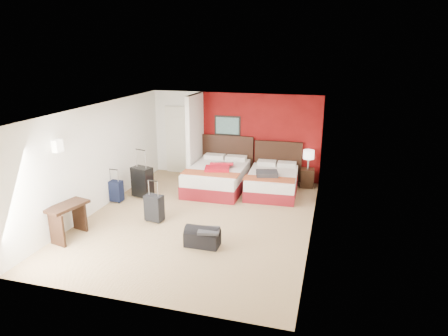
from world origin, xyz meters
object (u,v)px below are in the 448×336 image
(suitcase_charcoal, at_px, (154,209))
(nightstand, at_px, (307,178))
(table_lamp, at_px, (308,160))
(bed_left, at_px, (217,178))
(bed_right, at_px, (272,183))
(suitcase_black, at_px, (142,183))
(duffel_bag, at_px, (202,238))
(desk, at_px, (69,221))
(red_suitcase_open, at_px, (220,167))
(suitcase_navy, at_px, (115,192))

(suitcase_charcoal, bearing_deg, nightstand, 56.22)
(table_lamp, bearing_deg, bed_left, -159.92)
(bed_right, relative_size, suitcase_black, 2.39)
(nightstand, bearing_deg, suitcase_black, -158.70)
(suitcase_black, xyz_separation_m, duffel_bag, (2.36, -2.15, -0.21))
(nightstand, distance_m, desk, 6.31)
(duffel_bag, bearing_deg, bed_right, 76.28)
(bed_right, height_order, nightstand, bed_right)
(bed_right, distance_m, nightstand, 1.14)
(nightstand, height_order, desk, desk)
(table_lamp, height_order, desk, table_lamp)
(duffel_bag, bearing_deg, red_suitcase_open, 100.42)
(suitcase_charcoal, xyz_separation_m, suitcase_navy, (-1.46, 0.83, -0.03))
(bed_right, bearing_deg, table_lamp, 37.99)
(bed_left, distance_m, suitcase_navy, 2.72)
(red_suitcase_open, relative_size, table_lamp, 1.64)
(red_suitcase_open, distance_m, suitcase_black, 2.07)
(table_lamp, distance_m, desk, 6.32)
(bed_left, xyz_separation_m, suitcase_black, (-1.70, -1.08, 0.07))
(bed_left, relative_size, desk, 2.42)
(suitcase_black, xyz_separation_m, desk, (-0.38, -2.54, -0.02))
(bed_right, xyz_separation_m, table_lamp, (0.86, 0.74, 0.51))
(suitcase_charcoal, bearing_deg, bed_right, 58.15)
(nightstand, relative_size, table_lamp, 0.97)
(desk, bearing_deg, bed_left, 72.60)
(suitcase_black, distance_m, suitcase_navy, 0.72)
(suitcase_black, relative_size, desk, 0.89)
(nightstand, bearing_deg, suitcase_charcoal, -137.82)
(bed_right, relative_size, duffel_bag, 2.73)
(bed_left, distance_m, suitcase_black, 2.02)
(suitcase_charcoal, xyz_separation_m, duffel_bag, (1.40, -0.82, -0.12))
(red_suitcase_open, relative_size, suitcase_charcoal, 1.50)
(suitcase_charcoal, distance_m, duffel_bag, 1.63)
(bed_right, relative_size, red_suitcase_open, 2.10)
(bed_left, xyz_separation_m, table_lamp, (2.36, 0.86, 0.47))
(bed_right, distance_m, table_lamp, 1.25)
(bed_left, height_order, bed_right, bed_left)
(suitcase_navy, bearing_deg, duffel_bag, -27.56)
(red_suitcase_open, height_order, suitcase_black, suitcase_black)
(suitcase_charcoal, relative_size, desk, 0.67)
(suitcase_charcoal, height_order, desk, desk)
(red_suitcase_open, distance_m, desk, 4.15)
(red_suitcase_open, bearing_deg, bed_right, -3.76)
(suitcase_black, height_order, suitcase_navy, suitcase_black)
(bed_left, height_order, desk, desk)
(suitcase_charcoal, bearing_deg, duffel_bag, -20.55)
(desk, bearing_deg, suitcase_navy, 106.09)
(table_lamp, xyz_separation_m, suitcase_charcoal, (-3.11, -3.27, -0.49))
(bed_right, bearing_deg, duffel_bag, -106.82)
(bed_right, xyz_separation_m, suitcase_black, (-3.20, -1.20, 0.11))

